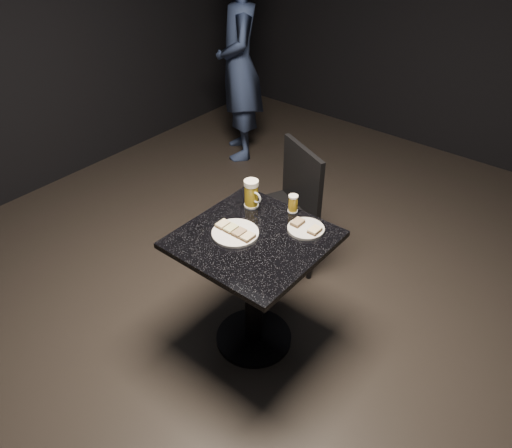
% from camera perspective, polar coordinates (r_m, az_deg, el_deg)
% --- Properties ---
extents(floor, '(6.00, 6.00, 0.00)m').
position_cam_1_polar(floor, '(3.01, -0.25, -12.95)').
color(floor, black).
rests_on(floor, ground).
extents(room_shell, '(6.00, 6.00, 6.00)m').
position_cam_1_polar(room_shell, '(2.03, -0.39, 23.84)').
color(room_shell, black).
rests_on(room_shell, ground).
extents(plate_large, '(0.24, 0.24, 0.01)m').
position_cam_1_polar(plate_large, '(2.51, -2.38, -1.05)').
color(plate_large, white).
rests_on(plate_large, table).
extents(plate_small, '(0.19, 0.19, 0.01)m').
position_cam_1_polar(plate_small, '(2.55, 5.72, -0.54)').
color(plate_small, silver).
rests_on(plate_small, table).
extents(patron, '(0.72, 0.72, 1.69)m').
position_cam_1_polar(patron, '(4.56, -1.91, 17.67)').
color(patron, navy).
rests_on(patron, floor).
extents(table, '(0.70, 0.70, 0.75)m').
position_cam_1_polar(table, '(2.65, -0.28, -5.68)').
color(table, black).
rests_on(table, floor).
extents(beer_mug, '(0.12, 0.08, 0.16)m').
position_cam_1_polar(beer_mug, '(2.68, -0.52, 3.50)').
color(beer_mug, silver).
rests_on(beer_mug, table).
extents(beer_tumbler, '(0.06, 0.06, 0.10)m').
position_cam_1_polar(beer_tumbler, '(2.66, 4.26, 2.35)').
color(beer_tumbler, silver).
rests_on(beer_tumbler, table).
extents(chair, '(0.57, 0.57, 0.89)m').
position_cam_1_polar(chair, '(3.17, 3.20, 2.08)').
color(chair, black).
rests_on(chair, floor).
extents(canapes_on_plate_large, '(0.22, 0.07, 0.02)m').
position_cam_1_polar(canapes_on_plate_large, '(2.50, -2.39, -0.75)').
color(canapes_on_plate_large, '#4C3521').
rests_on(canapes_on_plate_large, plate_large).
extents(canapes_on_plate_small, '(0.16, 0.07, 0.02)m').
position_cam_1_polar(canapes_on_plate_small, '(2.54, 5.74, -0.25)').
color(canapes_on_plate_small, '#4C3521').
rests_on(canapes_on_plate_small, plate_small).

